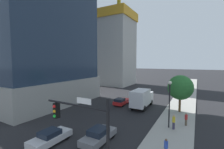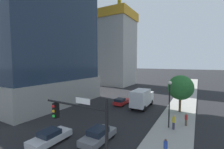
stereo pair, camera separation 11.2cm
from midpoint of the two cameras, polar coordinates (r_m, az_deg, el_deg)
sidewalk at (r=25.54m, az=23.05°, el=-14.45°), size 4.65×120.00×0.15m
construction_building at (r=57.69m, az=0.57°, el=10.85°), size 15.63×21.78×35.35m
traffic_light_pole at (r=10.19m, az=-10.91°, el=-18.62°), size 5.00×0.48×6.07m
street_lamp at (r=20.22m, az=20.48°, el=-7.94°), size 0.44×0.44×5.82m
street_tree at (r=27.36m, az=23.98°, el=-4.44°), size 4.02×4.02×6.02m
car_red at (r=30.28m, az=3.39°, el=-9.93°), size 1.85×4.19×1.37m
car_silver at (r=17.84m, az=-22.15°, el=-20.77°), size 1.85×4.30×1.40m
car_gray at (r=17.04m, az=-5.18°, el=-21.62°), size 1.88×4.46×1.48m
box_truck at (r=28.50m, az=10.87°, el=-8.49°), size 2.39×6.73×3.35m
pedestrian_red_shirt at (r=22.50m, az=25.73°, el=-14.76°), size 0.34×0.34×1.60m
pedestrian_yellow_shirt at (r=20.72m, az=21.83°, el=-16.03°), size 0.34×0.34×1.78m
pedestrian_blue_shirt at (r=15.21m, az=19.23°, el=-24.28°), size 0.34×0.34×1.59m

